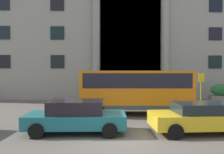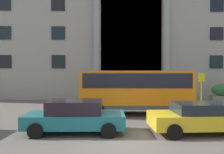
% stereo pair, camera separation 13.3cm
% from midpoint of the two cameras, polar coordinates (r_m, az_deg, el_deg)
% --- Properties ---
extents(ground_plane, '(80.00, 64.00, 0.12)m').
position_cam_midpoint_polar(ground_plane, '(9.18, 1.72, -15.94)').
color(ground_plane, '#59534C').
extents(office_building_facade, '(37.38, 9.61, 16.19)m').
position_cam_midpoint_polar(office_building_facade, '(26.78, -0.69, 13.13)').
color(office_building_facade, gray).
rests_on(office_building_facade, ground_plane).
extents(orange_minibus, '(6.80, 2.73, 2.71)m').
position_cam_midpoint_polar(orange_minibus, '(14.41, 5.62, -2.77)').
color(orange_minibus, orange).
rests_on(orange_minibus, ground_plane).
extents(bus_stop_sign, '(0.44, 0.08, 2.53)m').
position_cam_midpoint_polar(bus_stop_sign, '(17.53, 20.92, -2.28)').
color(bus_stop_sign, '#919412').
rests_on(bus_stop_sign, ground_plane).
extents(hedge_planter_far_west, '(1.43, 0.98, 1.75)m').
position_cam_midpoint_polar(hedge_planter_far_west, '(19.92, 7.40, -3.85)').
color(hedge_planter_far_west, gray).
rests_on(hedge_planter_far_west, ground_plane).
extents(hedge_planter_far_east, '(2.06, 0.77, 1.57)m').
position_cam_midpoint_polar(hedge_planter_far_east, '(22.12, 25.24, -3.67)').
color(hedge_planter_far_east, gray).
rests_on(hedge_planter_far_east, ground_plane).
extents(hedge_planter_east, '(1.46, 0.87, 1.37)m').
position_cam_midpoint_polar(hedge_planter_east, '(19.22, -2.26, -4.59)').
color(hedge_planter_east, '#6D5F5D').
rests_on(hedge_planter_east, ground_plane).
extents(white_taxi_kerbside, '(4.30, 2.04, 1.41)m').
position_cam_midpoint_polar(white_taxi_kerbside, '(10.33, -9.23, -9.53)').
color(white_taxi_kerbside, '#1B6469').
rests_on(white_taxi_kerbside, ground_plane).
extents(parked_sedan_far, '(4.55, 2.18, 1.31)m').
position_cam_midpoint_polar(parked_sedan_far, '(10.91, 21.13, -9.19)').
color(parked_sedan_far, gold).
rests_on(parked_sedan_far, ground_plane).
extents(motorcycle_far_end, '(1.88, 0.65, 0.89)m').
position_cam_midpoint_polar(motorcycle_far_end, '(11.97, -8.03, -9.30)').
color(motorcycle_far_end, black).
rests_on(motorcycle_far_end, ground_plane).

